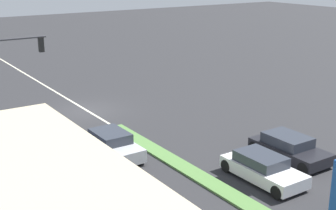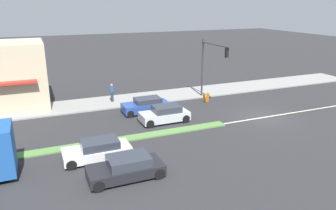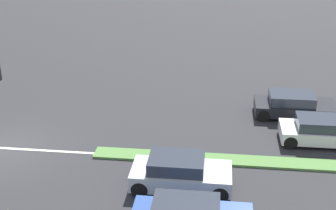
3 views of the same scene
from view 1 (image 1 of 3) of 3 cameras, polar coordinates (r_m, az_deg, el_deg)
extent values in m
cube|color=beige|center=(31.63, -9.86, -0.66)|extent=(0.16, 60.00, 0.01)
cylinder|color=#333338|center=(27.10, -19.20, 7.53)|extent=(4.50, 0.12, 0.12)
cube|color=black|center=(27.72, -15.21, 7.12)|extent=(0.28, 0.24, 0.84)
sphere|color=red|center=(27.80, -15.34, 7.70)|extent=(0.18, 0.18, 0.18)
sphere|color=gold|center=(27.84, -15.30, 7.15)|extent=(0.18, 0.18, 0.18)
sphere|color=green|center=(27.89, -15.26, 6.60)|extent=(0.18, 0.18, 0.18)
cube|color=orange|center=(27.82, -18.75, -2.85)|extent=(0.45, 0.21, 0.84)
cube|color=orange|center=(27.53, -18.57, -3.04)|extent=(0.45, 0.21, 0.84)
cube|color=black|center=(24.12, 14.63, -5.44)|extent=(1.86, 4.03, 0.55)
cube|color=#2D333D|center=(24.05, 14.36, -4.14)|extent=(1.58, 2.22, 0.50)
cylinder|color=black|center=(23.85, 18.84, -6.44)|extent=(0.22, 0.62, 0.62)
cylinder|color=black|center=(22.63, 16.24, -7.46)|extent=(0.22, 0.62, 0.62)
cylinder|color=black|center=(25.74, 13.18, -4.23)|extent=(0.22, 0.62, 0.62)
cylinder|color=black|center=(24.62, 10.52, -5.05)|extent=(0.22, 0.62, 0.62)
cube|color=#B7BABF|center=(23.77, -6.80, -5.19)|extent=(1.77, 3.81, 0.65)
cube|color=#2D333D|center=(23.72, -7.06, -3.78)|extent=(1.51, 2.09, 0.49)
cylinder|color=black|center=(22.97, -3.32, -6.38)|extent=(0.22, 0.64, 0.64)
cylinder|color=black|center=(22.28, -6.82, -7.23)|extent=(0.22, 0.64, 0.64)
cylinder|color=black|center=(25.40, -6.75, -4.16)|extent=(0.22, 0.64, 0.64)
cylinder|color=black|center=(24.78, -9.99, -4.85)|extent=(0.22, 0.64, 0.64)
cube|color=#284793|center=(22.24, -12.57, -7.06)|extent=(1.72, 3.95, 0.68)
cube|color=#2D333D|center=(22.20, -12.85, -5.57)|extent=(1.47, 2.17, 0.43)
cylinder|color=black|center=(21.24, -9.00, -8.63)|extent=(0.22, 0.60, 0.60)
cylinder|color=black|center=(20.73, -12.87, -9.53)|extent=(0.22, 0.60, 0.60)
cylinder|color=black|center=(23.93, -12.25, -5.82)|extent=(0.22, 0.60, 0.60)
cylinder|color=black|center=(23.48, -15.71, -6.54)|extent=(0.22, 0.60, 0.60)
cube|color=silver|center=(21.60, 11.54, -7.90)|extent=(1.74, 3.99, 0.56)
cube|color=#2D333D|center=(21.52, 11.25, -6.48)|extent=(1.48, 2.20, 0.47)
cylinder|color=black|center=(21.23, 16.10, -9.13)|extent=(0.22, 0.61, 0.61)
cylinder|color=black|center=(20.17, 13.21, -10.32)|extent=(0.22, 0.61, 0.61)
cylinder|color=black|center=(23.19, 10.07, -6.44)|extent=(0.22, 0.61, 0.61)
cylinder|color=black|center=(22.22, 7.17, -7.36)|extent=(0.22, 0.61, 0.61)
camera|label=2|loc=(34.08, 39.19, 12.62)|focal=35.00mm
camera|label=3|loc=(19.29, -51.78, 12.94)|focal=50.00mm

